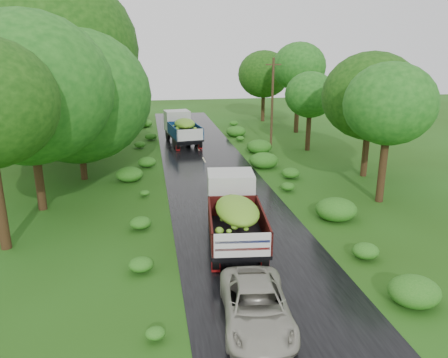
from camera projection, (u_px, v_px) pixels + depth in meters
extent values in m
plane|color=#20400D|center=(277.00, 301.00, 15.40)|extent=(120.00, 120.00, 0.00)
cube|color=black|center=(246.00, 241.00, 20.10)|extent=(6.50, 80.00, 0.02)
cube|color=#BFB78C|center=(277.00, 300.00, 15.39)|extent=(0.12, 1.60, 0.00)
cube|color=#BFB78C|center=(251.00, 250.00, 19.16)|extent=(0.12, 1.60, 0.00)
cube|color=#BFB78C|center=(233.00, 216.00, 22.92)|extent=(0.12, 1.60, 0.00)
cube|color=#BFB78C|center=(221.00, 192.00, 26.69)|extent=(0.12, 1.60, 0.00)
cube|color=#BFB78C|center=(211.00, 174.00, 30.45)|extent=(0.12, 1.60, 0.00)
cube|color=#BFB78C|center=(204.00, 160.00, 34.22)|extent=(0.12, 1.60, 0.00)
cube|color=#BFB78C|center=(198.00, 148.00, 37.99)|extent=(0.12, 1.60, 0.00)
cube|color=#BFB78C|center=(193.00, 139.00, 41.75)|extent=(0.12, 1.60, 0.00)
cube|color=#BFB78C|center=(189.00, 131.00, 45.52)|extent=(0.12, 1.60, 0.00)
cube|color=#BFB78C|center=(186.00, 125.00, 49.29)|extent=(0.12, 1.60, 0.00)
cube|color=#BFB78C|center=(183.00, 119.00, 53.05)|extent=(0.12, 1.60, 0.00)
cube|color=black|center=(235.00, 230.00, 19.64)|extent=(2.33, 5.82, 0.28)
cylinder|color=black|center=(211.00, 217.00, 21.59)|extent=(0.39, 1.03, 1.01)
cylinder|color=black|center=(250.00, 216.00, 21.72)|extent=(0.39, 1.03, 1.01)
cylinder|color=black|center=(214.00, 246.00, 18.40)|extent=(0.39, 1.03, 1.01)
cylinder|color=black|center=(260.00, 245.00, 18.52)|extent=(0.39, 1.03, 1.01)
cylinder|color=black|center=(215.00, 258.00, 17.41)|extent=(0.39, 1.03, 1.01)
cylinder|color=black|center=(264.00, 256.00, 17.54)|extent=(0.39, 1.03, 1.01)
cube|color=maroon|center=(216.00, 267.00, 17.15)|extent=(0.34, 0.08, 0.45)
cube|color=maroon|center=(265.00, 265.00, 17.28)|extent=(0.34, 0.08, 0.45)
cube|color=silver|center=(231.00, 191.00, 21.48)|extent=(2.41, 2.14, 1.91)
cube|color=black|center=(237.00, 235.00, 18.57)|extent=(2.76, 4.55, 0.16)
cube|color=#460E0C|center=(211.00, 224.00, 18.34)|extent=(0.54, 4.31, 0.96)
cube|color=#460E0C|center=(263.00, 223.00, 18.48)|extent=(0.54, 4.31, 0.96)
cube|color=#460E0C|center=(233.00, 206.00, 20.43)|extent=(2.31, 0.33, 0.96)
cube|color=silver|center=(242.00, 245.00, 16.38)|extent=(2.31, 0.33, 0.96)
ellipsoid|color=#418F1A|center=(237.00, 210.00, 18.23)|extent=(2.32, 3.82, 1.01)
cube|color=black|center=(183.00, 137.00, 39.58)|extent=(2.48, 5.89, 0.28)
cylinder|color=black|center=(168.00, 135.00, 41.24)|extent=(0.41, 1.04, 1.01)
cylinder|color=black|center=(188.00, 134.00, 41.80)|extent=(0.41, 1.04, 1.01)
cylinder|color=black|center=(175.00, 142.00, 38.16)|extent=(0.41, 1.04, 1.01)
cylinder|color=black|center=(197.00, 141.00, 38.73)|extent=(0.41, 1.04, 1.01)
cylinder|color=black|center=(177.00, 145.00, 37.22)|extent=(0.41, 1.04, 1.01)
cylinder|color=black|center=(199.00, 143.00, 37.78)|extent=(0.41, 1.04, 1.01)
cube|color=maroon|center=(178.00, 148.00, 36.97)|extent=(0.35, 0.09, 0.46)
cube|color=maroon|center=(200.00, 146.00, 37.53)|extent=(0.35, 0.09, 0.46)
cube|color=silver|center=(177.00, 121.00, 41.34)|extent=(2.47, 2.20, 1.93)
cube|color=black|center=(185.00, 137.00, 38.55)|extent=(2.88, 4.63, 0.16)
cube|color=navy|center=(172.00, 131.00, 38.06)|extent=(0.65, 4.33, 0.96)
cube|color=navy|center=(197.00, 130.00, 38.70)|extent=(0.65, 4.33, 0.96)
cube|color=navy|center=(180.00, 126.00, 40.33)|extent=(2.32, 0.39, 0.96)
cube|color=silver|center=(190.00, 135.00, 36.43)|extent=(2.32, 0.39, 0.96)
ellipsoid|color=#418F1A|center=(185.00, 124.00, 38.20)|extent=(2.42, 3.89, 1.01)
imported|color=#A7A494|center=(256.00, 306.00, 13.91)|extent=(2.62, 4.81, 1.28)
cylinder|color=#382616|center=(272.00, 104.00, 37.41)|extent=(0.21, 0.21, 7.65)
cube|color=#382616|center=(273.00, 65.00, 36.45)|extent=(1.34, 0.12, 0.10)
cylinder|color=black|center=(35.00, 143.00, 22.89)|extent=(0.46, 0.46, 7.43)
ellipsoid|color=#123E0C|center=(27.00, 88.00, 22.06)|extent=(4.16, 4.16, 3.74)
cylinder|color=black|center=(80.00, 133.00, 28.44)|extent=(0.43, 0.43, 6.25)
ellipsoid|color=#123E0C|center=(77.00, 96.00, 27.74)|extent=(4.35, 4.35, 3.91)
cylinder|color=black|center=(54.00, 99.00, 33.06)|extent=(0.51, 0.51, 9.48)
ellipsoid|color=#123E0C|center=(49.00, 49.00, 32.00)|extent=(5.11, 5.11, 4.60)
cylinder|color=black|center=(78.00, 112.00, 37.34)|extent=(0.43, 0.43, 6.37)
ellipsoid|color=#123E0C|center=(75.00, 83.00, 36.63)|extent=(3.90, 3.90, 3.51)
cylinder|color=black|center=(71.00, 92.00, 41.91)|extent=(0.49, 0.49, 8.66)
ellipsoid|color=#123E0C|center=(68.00, 56.00, 40.94)|extent=(4.42, 4.42, 3.98)
cylinder|color=black|center=(94.00, 90.00, 45.72)|extent=(0.48, 0.48, 8.33)
ellipsoid|color=#123E0C|center=(91.00, 58.00, 44.79)|extent=(3.87, 3.87, 3.49)
cylinder|color=black|center=(385.00, 147.00, 24.26)|extent=(0.43, 0.43, 6.36)
ellipsoid|color=#165314|center=(390.00, 104.00, 23.55)|extent=(3.16, 3.16, 2.84)
cylinder|color=black|center=(367.00, 132.00, 29.22)|extent=(0.43, 0.43, 6.18)
ellipsoid|color=#165314|center=(371.00, 96.00, 28.53)|extent=(3.57, 3.57, 3.22)
cylinder|color=black|center=(309.00, 119.00, 36.64)|extent=(0.41, 0.41, 5.36)
ellipsoid|color=#165314|center=(310.00, 95.00, 36.05)|extent=(2.90, 2.90, 2.61)
cylinder|color=black|center=(298.00, 96.00, 44.00)|extent=(0.46, 0.46, 7.50)
ellipsoid|color=#165314|center=(299.00, 67.00, 43.16)|extent=(3.25, 3.25, 2.93)
cylinder|color=black|center=(263.00, 95.00, 50.89)|extent=(0.43, 0.43, 6.17)
ellipsoid|color=#165314|center=(264.00, 74.00, 50.20)|extent=(3.46, 3.46, 3.11)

